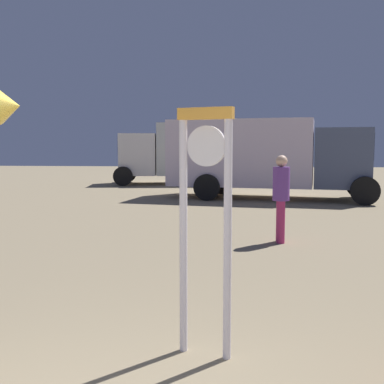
{
  "coord_description": "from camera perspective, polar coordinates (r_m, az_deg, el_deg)",
  "views": [
    {
      "loc": [
        0.82,
        -2.0,
        1.84
      ],
      "look_at": [
        0.23,
        4.47,
        1.2
      ],
      "focal_mm": 43.62,
      "sensor_mm": 36.0,
      "label": 1
    }
  ],
  "objects": [
    {
      "name": "standing_clock",
      "position": [
        4.02,
        1.65,
        -1.88
      ],
      "size": [
        0.49,
        0.22,
        2.17
      ],
      "color": "silver",
      "rests_on": "ground_plane"
    },
    {
      "name": "box_truck_near",
      "position": [
        16.62,
        8.79,
        4.52
      ],
      "size": [
        7.32,
        3.58,
        2.75
      ],
      "color": "silver",
      "rests_on": "ground_plane"
    },
    {
      "name": "person_distant",
      "position": [
        9.02,
        10.83,
        -0.24
      ],
      "size": [
        0.32,
        0.32,
        1.67
      ],
      "color": "#B32C62",
      "rests_on": "ground_plane"
    },
    {
      "name": "box_truck_far",
      "position": [
        22.87,
        -0.94,
        5.03
      ],
      "size": [
        6.44,
        3.22,
        2.94
      ],
      "color": "silver",
      "rests_on": "ground_plane"
    }
  ]
}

